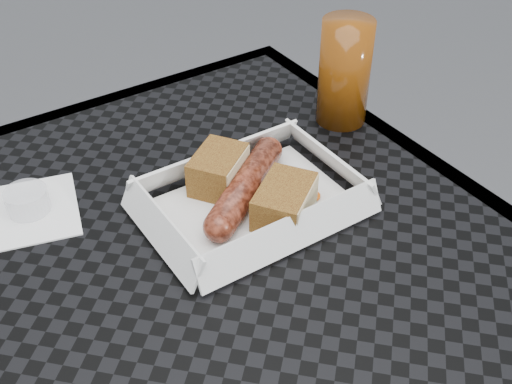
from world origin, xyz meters
The scene contains 9 objects.
patio_table centered at (0.00, 0.00, 0.67)m, with size 0.80×0.80×0.74m.
food_tray centered at (0.14, 0.06, 0.75)m, with size 0.22×0.15×0.00m, color white.
bratwurst centered at (0.14, 0.07, 0.77)m, with size 0.16×0.13×0.04m.
bread_near centered at (0.13, 0.11, 0.77)m, with size 0.07×0.05×0.05m, color brown.
bread_far centered at (0.16, 0.02, 0.77)m, with size 0.08×0.05×0.04m, color brown.
veg_garnish centered at (0.19, 0.03, 0.75)m, with size 0.03×0.03×0.00m.
napkin centered at (-0.09, 0.20, 0.75)m, with size 0.12×0.12×0.00m, color white.
condiment_cup_empty centered at (-0.08, 0.20, 0.76)m, with size 0.05×0.05×0.03m, color silver.
drink_glass centered at (0.35, 0.15, 0.82)m, with size 0.07×0.07×0.15m, color #663008.
Camera 1 is at (-0.18, -0.43, 1.23)m, focal length 45.00 mm.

